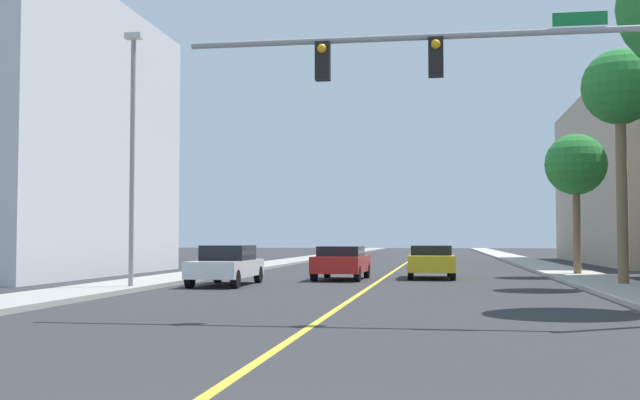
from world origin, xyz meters
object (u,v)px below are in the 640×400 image
traffic_signal_mast (523,89)px  car_yellow (431,261)px  car_white (227,265)px  palm_far (576,166)px  street_lamp (132,146)px  palm_mid (620,92)px  car_red (341,262)px

traffic_signal_mast → car_yellow: bearing=97.3°
car_white → car_yellow: size_ratio=1.05×
palm_far → car_white: (-13.70, -8.45, -4.19)m
street_lamp → palm_mid: size_ratio=1.02×
traffic_signal_mast → car_red: (-5.83, 15.49, -4.06)m
car_red → car_white: bearing=-128.0°
palm_mid → car_yellow: palm_mid is taller
traffic_signal_mast → car_yellow: 17.76m
palm_mid → palm_far: (-0.24, 7.82, -1.88)m
car_white → car_red: size_ratio=1.08×
street_lamp → car_white: (2.28, 3.34, -4.00)m
traffic_signal_mast → street_lamp: street_lamp is taller
traffic_signal_mast → palm_far: size_ratio=1.69×
car_red → car_yellow: (3.64, 1.66, 0.00)m
street_lamp → car_white: bearing=55.7°
traffic_signal_mast → car_white: (-9.47, 11.05, -4.05)m
palm_far → car_red: bearing=-158.3°
car_red → car_yellow: bearing=25.9°
car_yellow → street_lamp: bearing=-137.1°
street_lamp → car_white: 5.69m
traffic_signal_mast → palm_far: 19.95m
street_lamp → palm_far: size_ratio=1.34×
palm_far → car_white: size_ratio=1.36×
palm_mid → car_red: bearing=159.7°
car_white → car_yellow: 9.51m
palm_far → car_white: 16.63m
palm_mid → palm_far: bearing=91.7°
traffic_signal_mast → palm_mid: palm_mid is taller
palm_mid → palm_far: 8.04m
traffic_signal_mast → palm_mid: size_ratio=1.29×
traffic_signal_mast → street_lamp: bearing=146.8°
palm_mid → traffic_signal_mast: bearing=-110.9°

